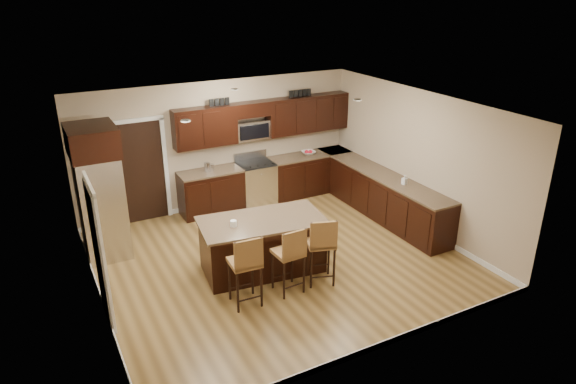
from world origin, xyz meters
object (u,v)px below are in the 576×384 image
island (262,246)px  stool_left (246,263)px  range (256,183)px  stool_right (322,244)px  stool_mid (290,253)px  refrigerator (99,191)px

island → stool_left: bearing=-120.6°
range → island: range is taller
range → stool_right: stool_right is taller
range → stool_mid: size_ratio=0.99×
range → island: 2.82m
range → stool_right: (-0.44, -3.45, 0.25)m
range → stool_right: 3.49m
stool_right → refrigerator: (-2.86, 2.67, 0.48)m
range → stool_mid: (-1.00, -3.45, 0.23)m
stool_mid → refrigerator: size_ratio=0.48×
stool_left → stool_mid: stool_left is taller
stool_mid → refrigerator: refrigerator is taller
island → stool_right: 1.10m
range → stool_mid: bearing=-106.2°
stool_mid → stool_left: bearing=177.5°
range → stool_mid: 3.60m
stool_mid → island: bearing=92.3°
island → stool_right: stool_right is taller
island → stool_left: 1.12m
stool_left → stool_mid: size_ratio=1.04×
island → stool_right: bearing=-45.8°
stool_mid → stool_right: bearing=-2.6°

